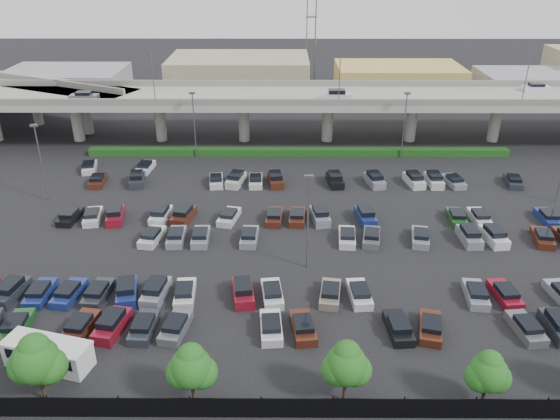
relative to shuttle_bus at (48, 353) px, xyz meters
name	(u,v)px	position (x,y,z in m)	size (l,w,h in m)	color
ground	(304,230)	(21.07, 22.69, -1.22)	(280.00, 280.00, 0.00)	black
overpass	(297,100)	(20.85, 54.67, 5.75)	(150.00, 13.00, 15.80)	gray
on_ramp	(12,85)	(-31.04, 65.74, 5.63)	(50.93, 30.13, 8.80)	gray
hedge	(299,152)	(21.07, 47.69, -0.67)	(66.00, 1.60, 1.10)	#173810
fence	(317,408)	(21.01, -5.31, -0.32)	(70.00, 0.10, 2.00)	black
tree_row	(328,365)	(21.77, -3.84, 2.30)	(65.07, 3.66, 5.94)	#332316
shuttle_bus	(48,353)	(0.00, 0.00, 0.00)	(7.37, 4.13, 2.24)	silver
parked_cars	(291,243)	(19.43, 18.56, -0.61)	(63.10, 41.69, 1.67)	silver
light_poles	(269,174)	(16.94, 24.69, 5.02)	(66.90, 48.38, 10.30)	#504F55
distant_buildings	(352,79)	(33.44, 84.50, 2.52)	(138.00, 24.00, 9.00)	gray
comm_tower	(312,14)	(25.07, 96.69, 14.39)	(2.40, 2.40, 30.00)	#504F55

